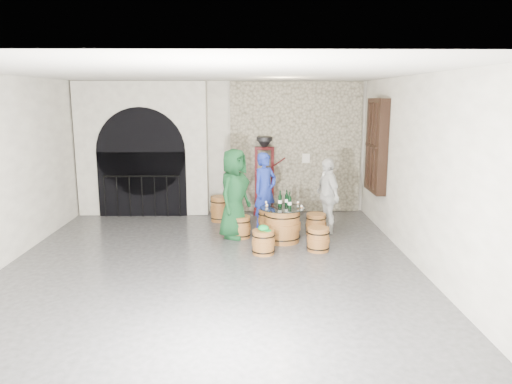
{
  "coord_description": "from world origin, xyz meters",
  "views": [
    {
      "loc": [
        0.66,
        -7.93,
        2.84
      ],
      "look_at": [
        0.79,
        1.11,
        1.05
      ],
      "focal_mm": 34.0,
      "sensor_mm": 36.0,
      "label": 1
    }
  ],
  "objects_px": {
    "barrel_table": "(282,225)",
    "wine_bottle_center": "(290,202)",
    "barrel_stool_near_left": "(263,242)",
    "barrel_stool_right": "(316,224)",
    "wine_bottle_right": "(287,199)",
    "barrel_stool_far": "(268,220)",
    "person_blue": "(265,191)",
    "barrel_stool_left": "(240,227)",
    "corking_press": "(264,170)",
    "person_green": "(234,194)",
    "wine_bottle_left": "(280,200)",
    "person_white": "(327,196)",
    "side_barrel": "(220,209)",
    "barrel_stool_near_right": "(318,239)"
  },
  "relations": [
    {
      "from": "person_white",
      "to": "barrel_stool_near_left",
      "type": "bearing_deg",
      "value": -59.82
    },
    {
      "from": "person_blue",
      "to": "wine_bottle_center",
      "type": "xyz_separation_m",
      "value": [
        0.44,
        -1.1,
        -0.01
      ]
    },
    {
      "from": "barrel_stool_left",
      "to": "corking_press",
      "type": "distance_m",
      "value": 2.31
    },
    {
      "from": "barrel_table",
      "to": "wine_bottle_left",
      "type": "relative_size",
      "value": 2.73
    },
    {
      "from": "barrel_stool_near_right",
      "to": "wine_bottle_right",
      "type": "bearing_deg",
      "value": 124.25
    },
    {
      "from": "barrel_stool_near_right",
      "to": "side_barrel",
      "type": "xyz_separation_m",
      "value": [
        -1.97,
        2.22,
        0.07
      ]
    },
    {
      "from": "barrel_table",
      "to": "barrel_stool_near_left",
      "type": "height_order",
      "value": "barrel_table"
    },
    {
      "from": "barrel_stool_near_right",
      "to": "wine_bottle_center",
      "type": "xyz_separation_m",
      "value": [
        -0.5,
        0.54,
        0.6
      ]
    },
    {
      "from": "corking_press",
      "to": "wine_bottle_left",
      "type": "bearing_deg",
      "value": -82.68
    },
    {
      "from": "side_barrel",
      "to": "corking_press",
      "type": "bearing_deg",
      "value": 34.77
    },
    {
      "from": "barrel_stool_left",
      "to": "barrel_stool_far",
      "type": "xyz_separation_m",
      "value": [
        0.58,
        0.57,
        0.0
      ]
    },
    {
      "from": "barrel_stool_left",
      "to": "person_white",
      "type": "distance_m",
      "value": 1.94
    },
    {
      "from": "barrel_stool_far",
      "to": "barrel_stool_right",
      "type": "height_order",
      "value": "same"
    },
    {
      "from": "barrel_stool_far",
      "to": "wine_bottle_right",
      "type": "relative_size",
      "value": 1.37
    },
    {
      "from": "side_barrel",
      "to": "corking_press",
      "type": "height_order",
      "value": "corking_press"
    },
    {
      "from": "barrel_stool_far",
      "to": "barrel_stool_right",
      "type": "xyz_separation_m",
      "value": [
        0.99,
        -0.36,
        0.0
      ]
    },
    {
      "from": "wine_bottle_center",
      "to": "wine_bottle_left",
      "type": "bearing_deg",
      "value": 138.58
    },
    {
      "from": "barrel_stool_right",
      "to": "side_barrel",
      "type": "distance_m",
      "value": 2.37
    },
    {
      "from": "barrel_stool_right",
      "to": "wine_bottle_right",
      "type": "bearing_deg",
      "value": -155.17
    },
    {
      "from": "person_blue",
      "to": "person_green",
      "type": "bearing_deg",
      "value": -172.39
    },
    {
      "from": "barrel_stool_near_left",
      "to": "wine_bottle_center",
      "type": "bearing_deg",
      "value": 53.45
    },
    {
      "from": "person_white",
      "to": "corking_press",
      "type": "bearing_deg",
      "value": -159.06
    },
    {
      "from": "barrel_table",
      "to": "wine_bottle_center",
      "type": "xyz_separation_m",
      "value": [
        0.14,
        -0.07,
        0.48
      ]
    },
    {
      "from": "barrel_stool_near_right",
      "to": "corking_press",
      "type": "height_order",
      "value": "corking_press"
    },
    {
      "from": "barrel_table",
      "to": "person_green",
      "type": "height_order",
      "value": "person_green"
    },
    {
      "from": "barrel_stool_right",
      "to": "person_white",
      "type": "height_order",
      "value": "person_white"
    },
    {
      "from": "person_green",
      "to": "person_blue",
      "type": "distance_m",
      "value": 0.97
    },
    {
      "from": "barrel_stool_left",
      "to": "barrel_stool_near_left",
      "type": "xyz_separation_m",
      "value": [
        0.44,
        -1.06,
        0.0
      ]
    },
    {
      "from": "barrel_stool_right",
      "to": "wine_bottle_right",
      "type": "distance_m",
      "value": 0.93
    },
    {
      "from": "barrel_stool_near_left",
      "to": "wine_bottle_right",
      "type": "xyz_separation_m",
      "value": [
        0.49,
        0.96,
        0.6
      ]
    },
    {
      "from": "barrel_table",
      "to": "person_white",
      "type": "relative_size",
      "value": 0.56
    },
    {
      "from": "barrel_stool_left",
      "to": "corking_press",
      "type": "relative_size",
      "value": 0.24
    },
    {
      "from": "barrel_stool_left",
      "to": "barrel_stool_far",
      "type": "distance_m",
      "value": 0.81
    },
    {
      "from": "person_green",
      "to": "wine_bottle_center",
      "type": "relative_size",
      "value": 5.6
    },
    {
      "from": "barrel_stool_far",
      "to": "person_green",
      "type": "xyz_separation_m",
      "value": [
        -0.7,
        -0.53,
        0.69
      ]
    },
    {
      "from": "corking_press",
      "to": "person_green",
      "type": "bearing_deg",
      "value": -107.1
    },
    {
      "from": "person_green",
      "to": "side_barrel",
      "type": "height_order",
      "value": "person_green"
    },
    {
      "from": "barrel_table",
      "to": "barrel_stool_right",
      "type": "height_order",
      "value": "barrel_table"
    },
    {
      "from": "barrel_stool_near_left",
      "to": "person_blue",
      "type": "bearing_deg",
      "value": 87.21
    },
    {
      "from": "wine_bottle_center",
      "to": "barrel_stool_far",
      "type": "bearing_deg",
      "value": 113.12
    },
    {
      "from": "barrel_table",
      "to": "wine_bottle_right",
      "type": "xyz_separation_m",
      "value": [
        0.1,
        0.18,
        0.48
      ]
    },
    {
      "from": "barrel_stool_near_right",
      "to": "corking_press",
      "type": "distance_m",
      "value": 3.21
    },
    {
      "from": "barrel_stool_near_right",
      "to": "wine_bottle_right",
      "type": "relative_size",
      "value": 1.37
    },
    {
      "from": "wine_bottle_center",
      "to": "side_barrel",
      "type": "height_order",
      "value": "wine_bottle_center"
    },
    {
      "from": "barrel_stool_left",
      "to": "barrel_stool_near_right",
      "type": "height_order",
      "value": "same"
    },
    {
      "from": "person_white",
      "to": "wine_bottle_center",
      "type": "bearing_deg",
      "value": -66.04
    },
    {
      "from": "wine_bottle_left",
      "to": "corking_press",
      "type": "xyz_separation_m",
      "value": [
        -0.24,
        2.25,
        0.28
      ]
    },
    {
      "from": "person_blue",
      "to": "wine_bottle_center",
      "type": "distance_m",
      "value": 1.18
    },
    {
      "from": "wine_bottle_right",
      "to": "corking_press",
      "type": "relative_size",
      "value": 0.17
    },
    {
      "from": "person_white",
      "to": "person_green",
      "type": "bearing_deg",
      "value": -96.21
    }
  ]
}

